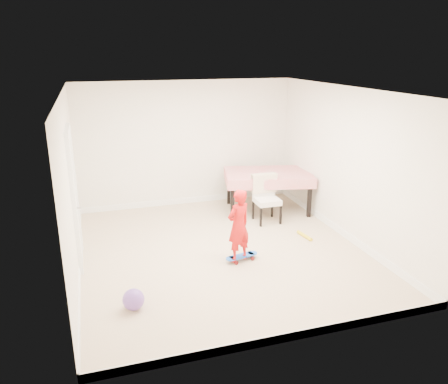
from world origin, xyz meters
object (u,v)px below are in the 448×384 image
object	(u,v)px
dining_chair	(267,199)
skateboard	(242,258)
balloon	(133,299)
child	(238,228)
dining_table	(268,191)

from	to	relation	value
dining_chair	skateboard	size ratio (longest dim) A/B	1.65
balloon	child	bearing A→B (deg)	26.62
dining_table	dining_chair	size ratio (longest dim) A/B	1.88
dining_table	dining_chair	distance (m)	0.66
skateboard	balloon	bearing A→B (deg)	-165.64
dining_chair	balloon	world-z (taller)	dining_chair
child	balloon	bearing A→B (deg)	3.00
skateboard	dining_chair	bearing A→B (deg)	42.33
dining_chair	balloon	bearing A→B (deg)	-140.69
dining_chair	dining_table	bearing A→B (deg)	66.29
skateboard	balloon	distance (m)	1.99
child	balloon	xyz separation A→B (m)	(-1.71, -0.85, -0.44)
child	balloon	size ratio (longest dim) A/B	4.12
dining_table	balloon	distance (m)	4.21
dining_chair	child	world-z (taller)	child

